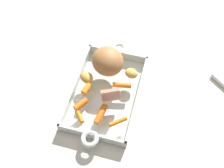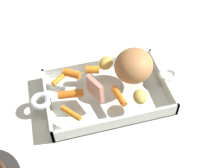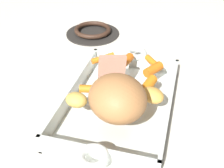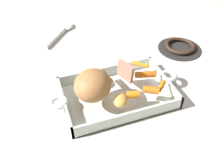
% 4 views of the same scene
% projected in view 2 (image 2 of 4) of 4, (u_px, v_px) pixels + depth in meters
% --- Properties ---
extents(ground_plane, '(2.25, 2.25, 0.00)m').
position_uv_depth(ground_plane, '(107.00, 96.00, 0.89)').
color(ground_plane, silver).
extents(roasting_dish, '(0.46, 0.24, 0.05)m').
position_uv_depth(roasting_dish, '(107.00, 93.00, 0.88)').
color(roasting_dish, silver).
rests_on(roasting_dish, ground_plane).
extents(pork_roast, '(0.17, 0.17, 0.09)m').
position_uv_depth(pork_roast, '(134.00, 66.00, 0.84)').
color(pork_roast, '#AB7141').
rests_on(pork_roast, roasting_dish).
extents(roast_slice_thin, '(0.04, 0.07, 0.07)m').
position_uv_depth(roast_slice_thin, '(95.00, 89.00, 0.80)').
color(roast_slice_thin, tan).
rests_on(roast_slice_thin, roasting_dish).
extents(baby_carrot_center_left, '(0.06, 0.05, 0.02)m').
position_uv_depth(baby_carrot_center_left, '(72.00, 74.00, 0.87)').
color(baby_carrot_center_left, orange).
rests_on(baby_carrot_center_left, roasting_dish).
extents(baby_carrot_short, '(0.05, 0.04, 0.02)m').
position_uv_depth(baby_carrot_short, '(58.00, 80.00, 0.86)').
color(baby_carrot_short, orange).
rests_on(baby_carrot_short, roasting_dish).
extents(baby_carrot_center_right, '(0.03, 0.07, 0.02)m').
position_uv_depth(baby_carrot_center_right, '(119.00, 96.00, 0.81)').
color(baby_carrot_center_right, orange).
rests_on(baby_carrot_center_right, roasting_dish).
extents(baby_carrot_northeast, '(0.05, 0.06, 0.02)m').
position_uv_depth(baby_carrot_northeast, '(71.00, 113.00, 0.78)').
color(baby_carrot_northeast, orange).
rests_on(baby_carrot_northeast, roasting_dish).
extents(baby_carrot_southwest, '(0.05, 0.03, 0.03)m').
position_uv_depth(baby_carrot_southwest, '(93.00, 70.00, 0.88)').
color(baby_carrot_southwest, orange).
rests_on(baby_carrot_southwest, roasting_dish).
extents(baby_carrot_northwest, '(0.08, 0.04, 0.03)m').
position_uv_depth(baby_carrot_northwest, '(71.00, 94.00, 0.81)').
color(baby_carrot_northwest, orange).
rests_on(baby_carrot_northwest, roasting_dish).
extents(potato_golden_small, '(0.07, 0.07, 0.03)m').
position_uv_depth(potato_golden_small, '(106.00, 63.00, 0.89)').
color(potato_golden_small, gold).
rests_on(potato_golden_small, roasting_dish).
extents(potato_halved, '(0.05, 0.06, 0.03)m').
position_uv_depth(potato_halved, '(140.00, 97.00, 0.80)').
color(potato_halved, gold).
rests_on(potato_halved, roasting_dish).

